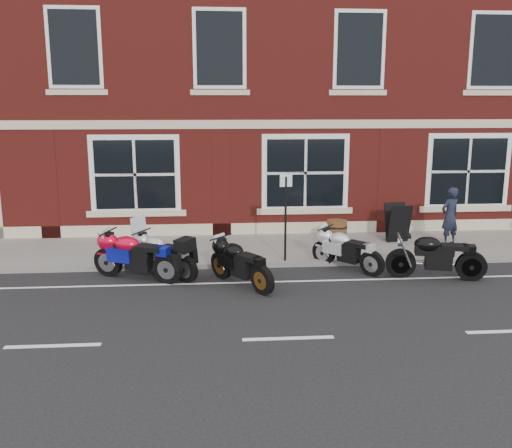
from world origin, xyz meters
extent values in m
plane|color=black|center=(0.00, 0.00, 0.00)|extent=(80.00, 80.00, 0.00)
cube|color=slate|center=(0.00, 3.00, 0.06)|extent=(30.00, 3.00, 0.12)
cube|color=slate|center=(0.00, 1.42, 0.06)|extent=(30.00, 0.16, 0.12)
cube|color=maroon|center=(0.00, 10.50, 6.00)|extent=(24.00, 12.00, 12.00)
cylinder|color=black|center=(-2.97, 1.32, 0.32)|extent=(0.57, 0.53, 0.65)
cylinder|color=black|center=(-1.88, 0.35, 0.32)|extent=(0.57, 0.53, 0.65)
cube|color=black|center=(-2.46, 0.87, 0.67)|extent=(0.76, 0.72, 0.22)
ellipsoid|color=#B0AFB4|center=(-2.57, 0.97, 0.79)|extent=(0.66, 0.65, 0.32)
cube|color=black|center=(-2.16, 0.60, 0.75)|extent=(0.59, 0.57, 0.10)
cube|color=silver|center=(-2.95, 1.31, 1.16)|extent=(0.31, 0.34, 0.45)
cylinder|color=black|center=(-3.72, 0.98, 0.35)|extent=(0.70, 0.44, 0.70)
cylinder|color=black|center=(-2.29, 0.28, 0.35)|extent=(0.70, 0.44, 0.70)
cube|color=black|center=(-3.06, 0.65, 0.73)|extent=(0.91, 0.62, 0.24)
ellipsoid|color=red|center=(-3.20, 0.72, 0.86)|extent=(0.73, 0.63, 0.35)
cube|color=black|center=(-2.66, 0.46, 0.82)|extent=(0.67, 0.52, 0.11)
cylinder|color=black|center=(-1.06, 0.57, 0.33)|extent=(0.48, 0.61, 0.65)
cylinder|color=black|center=(-0.22, -0.64, 0.33)|extent=(0.48, 0.61, 0.65)
cube|color=black|center=(-0.67, 0.01, 0.67)|extent=(0.67, 0.80, 0.22)
ellipsoid|color=black|center=(-0.76, 0.13, 0.79)|extent=(0.63, 0.68, 0.33)
cube|color=black|center=(-0.43, -0.32, 0.75)|extent=(0.54, 0.61, 0.10)
cylinder|color=black|center=(1.53, 1.53, 0.31)|extent=(0.51, 0.55, 0.63)
cylinder|color=black|center=(2.47, 0.47, 0.31)|extent=(0.51, 0.55, 0.63)
cube|color=black|center=(1.97, 1.04, 0.65)|extent=(0.70, 0.74, 0.22)
ellipsoid|color=silver|center=(1.87, 1.15, 0.77)|extent=(0.63, 0.65, 0.31)
cube|color=black|center=(2.23, 0.74, 0.73)|extent=(0.55, 0.57, 0.10)
cylinder|color=black|center=(3.09, 0.34, 0.35)|extent=(0.71, 0.30, 0.69)
cylinder|color=black|center=(4.62, -0.04, 0.35)|extent=(0.71, 0.30, 0.69)
cube|color=black|center=(3.80, 0.16, 0.72)|extent=(0.90, 0.46, 0.24)
ellipsoid|color=black|center=(3.65, 0.20, 0.85)|extent=(0.68, 0.52, 0.35)
cube|color=black|center=(4.23, 0.06, 0.80)|extent=(0.65, 0.42, 0.11)
imported|color=black|center=(5.29, 2.82, 0.93)|extent=(0.70, 0.59, 1.62)
cylinder|color=#4C2214|center=(2.20, 3.20, 0.45)|extent=(0.57, 0.57, 0.67)
cylinder|color=black|center=(2.20, 3.20, 0.29)|extent=(0.60, 0.60, 0.05)
cylinder|color=black|center=(2.20, 3.20, 0.61)|extent=(0.60, 0.60, 0.05)
cylinder|color=black|center=(0.53, 1.55, 1.18)|extent=(0.06, 0.06, 2.13)
cube|color=silver|center=(0.53, 1.55, 2.15)|extent=(0.31, 0.07, 0.31)
camera|label=1|loc=(-1.29, -12.19, 4.01)|focal=40.00mm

